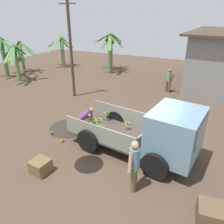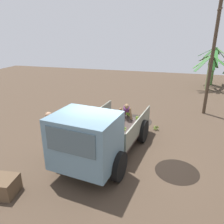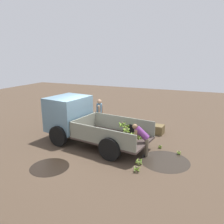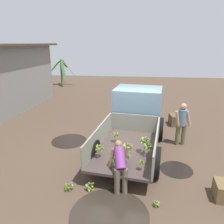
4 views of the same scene
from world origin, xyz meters
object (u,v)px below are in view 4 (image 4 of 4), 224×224
object	(u,v)px
banana_bunch_on_ground_1	(90,186)
banana_bunch_on_ground_3	(69,186)
cargo_truck	(136,114)
wooden_crate_1	(177,120)
person_worker_loading	(120,164)
banana_bunch_on_ground_2	(156,203)
person_foreground_visitor	(182,122)

from	to	relation	value
banana_bunch_on_ground_1	banana_bunch_on_ground_3	bearing A→B (deg)	97.77
cargo_truck	wooden_crate_1	size ratio (longest dim) A/B	7.51
person_worker_loading	banana_bunch_on_ground_2	size ratio (longest dim) A/B	7.85
cargo_truck	wooden_crate_1	xyz separation A→B (m)	(1.85, -1.99, -0.84)
person_foreground_visitor	wooden_crate_1	world-z (taller)	person_foreground_visitor
banana_bunch_on_ground_1	banana_bunch_on_ground_3	distance (m)	0.57
banana_bunch_on_ground_2	banana_bunch_on_ground_3	size ratio (longest dim) A/B	0.67
person_worker_loading	banana_bunch_on_ground_1	bearing A→B (deg)	85.62
cargo_truck	person_foreground_visitor	xyz separation A→B (m)	(-0.34, -1.75, -0.15)
banana_bunch_on_ground_1	banana_bunch_on_ground_3	world-z (taller)	banana_bunch_on_ground_1
cargo_truck	banana_bunch_on_ground_1	distance (m)	3.79
person_foreground_visitor	banana_bunch_on_ground_1	xyz separation A→B (m)	(-3.11, 2.96, -0.82)
person_foreground_visitor	banana_bunch_on_ground_2	size ratio (longest dim) A/B	10.06
banana_bunch_on_ground_2	wooden_crate_1	distance (m)	5.93
banana_bunch_on_ground_3	wooden_crate_1	distance (m)	6.57
cargo_truck	banana_bunch_on_ground_3	bearing A→B (deg)	161.38
person_foreground_visitor	person_worker_loading	world-z (taller)	person_foreground_visitor
person_worker_loading	banana_bunch_on_ground_1	distance (m)	1.05
person_worker_loading	banana_bunch_on_ground_2	bearing A→B (deg)	-134.80
banana_bunch_on_ground_3	banana_bunch_on_ground_1	bearing A→B (deg)	-82.23
cargo_truck	banana_bunch_on_ground_3	size ratio (longest dim) A/B	20.04
banana_bunch_on_ground_1	banana_bunch_on_ground_3	size ratio (longest dim) A/B	1.06
person_foreground_visitor	banana_bunch_on_ground_2	xyz separation A→B (m)	(-3.55, 1.19, -0.86)
person_worker_loading	banana_bunch_on_ground_1	world-z (taller)	person_worker_loading
cargo_truck	wooden_crate_1	bearing A→B (deg)	-39.09
banana_bunch_on_ground_1	person_foreground_visitor	bearing A→B (deg)	-43.55
person_foreground_visitor	banana_bunch_on_ground_1	size ratio (longest dim) A/B	6.35
wooden_crate_1	banana_bunch_on_ground_3	bearing A→B (deg)	145.09
person_worker_loading	banana_bunch_on_ground_3	distance (m)	1.53
banana_bunch_on_ground_1	wooden_crate_1	xyz separation A→B (m)	(5.31, -3.20, 0.14)
person_foreground_visitor	person_worker_loading	xyz separation A→B (m)	(-2.98, 2.15, -0.17)
cargo_truck	wooden_crate_1	world-z (taller)	cargo_truck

